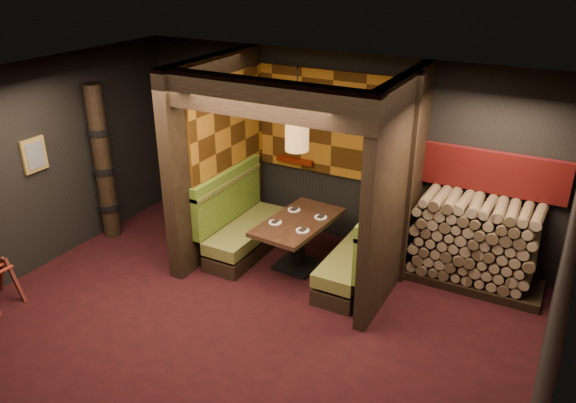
# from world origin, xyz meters

# --- Properties ---
(floor) EXTENTS (6.50, 5.50, 0.02)m
(floor) POSITION_xyz_m (0.00, 0.00, -0.01)
(floor) COLOR black
(floor) RESTS_ON ground
(ceiling) EXTENTS (6.50, 5.50, 0.02)m
(ceiling) POSITION_xyz_m (0.00, 0.00, 2.86)
(ceiling) COLOR black
(ceiling) RESTS_ON ground
(wall_back) EXTENTS (6.50, 0.02, 2.85)m
(wall_back) POSITION_xyz_m (0.00, 2.76, 1.43)
(wall_back) COLOR black
(wall_back) RESTS_ON ground
(wall_front) EXTENTS (6.50, 0.02, 2.85)m
(wall_front) POSITION_xyz_m (0.00, -2.76, 1.43)
(wall_front) COLOR black
(wall_front) RESTS_ON ground
(wall_left) EXTENTS (0.02, 5.50, 2.85)m
(wall_left) POSITION_xyz_m (-3.26, 0.00, 1.43)
(wall_left) COLOR black
(wall_left) RESTS_ON ground
(wall_right) EXTENTS (0.02, 5.50, 2.85)m
(wall_right) POSITION_xyz_m (3.26, 0.00, 1.43)
(wall_right) COLOR black
(wall_right) RESTS_ON ground
(partition_left) EXTENTS (0.20, 2.20, 2.85)m
(partition_left) POSITION_xyz_m (-1.35, 1.65, 1.43)
(partition_left) COLOR black
(partition_left) RESTS_ON floor
(partition_right) EXTENTS (0.15, 2.10, 2.85)m
(partition_right) POSITION_xyz_m (1.30, 1.70, 1.43)
(partition_right) COLOR black
(partition_right) RESTS_ON floor
(header_beam) EXTENTS (2.85, 0.18, 0.44)m
(header_beam) POSITION_xyz_m (-0.02, 0.70, 2.63)
(header_beam) COLOR black
(header_beam) RESTS_ON partition_left
(tapa_back_panel) EXTENTS (2.40, 0.06, 1.55)m
(tapa_back_panel) POSITION_xyz_m (-0.02, 2.71, 1.82)
(tapa_back_panel) COLOR #8C5313
(tapa_back_panel) RESTS_ON wall_back
(tapa_side_panel) EXTENTS (0.04, 1.85, 1.45)m
(tapa_side_panel) POSITION_xyz_m (-1.23, 1.82, 1.85)
(tapa_side_panel) COLOR #8C5313
(tapa_side_panel) RESTS_ON partition_left
(lacquer_shelf) EXTENTS (0.60, 0.12, 0.07)m
(lacquer_shelf) POSITION_xyz_m (-0.60, 2.65, 1.18)
(lacquer_shelf) COLOR #571104
(lacquer_shelf) RESTS_ON wall_back
(booth_bench_left) EXTENTS (0.68, 1.60, 1.14)m
(booth_bench_left) POSITION_xyz_m (-0.96, 1.65, 0.40)
(booth_bench_left) COLOR black
(booth_bench_left) RESTS_ON floor
(booth_bench_right) EXTENTS (0.68, 1.60, 1.14)m
(booth_bench_right) POSITION_xyz_m (0.93, 1.65, 0.40)
(booth_bench_right) COLOR black
(booth_bench_right) RESTS_ON floor
(dining_table) EXTENTS (0.86, 1.45, 0.74)m
(dining_table) POSITION_xyz_m (-0.02, 1.62, 0.50)
(dining_table) COLOR black
(dining_table) RESTS_ON floor
(place_settings) EXTENTS (0.65, 0.69, 0.03)m
(place_settings) POSITION_xyz_m (-0.02, 1.62, 0.75)
(place_settings) COLOR white
(place_settings) RESTS_ON dining_table
(pendant_lamp) EXTENTS (0.31, 0.31, 1.08)m
(pendant_lamp) POSITION_xyz_m (-0.02, 1.57, 1.99)
(pendant_lamp) COLOR olive
(pendant_lamp) RESTS_ON ceiling
(framed_picture) EXTENTS (0.05, 0.36, 0.46)m
(framed_picture) POSITION_xyz_m (-3.22, 0.10, 1.62)
(framed_picture) COLOR olive
(framed_picture) RESTS_ON wall_left
(totem_column) EXTENTS (0.31, 0.31, 2.40)m
(totem_column) POSITION_xyz_m (-3.05, 1.10, 1.19)
(totem_column) COLOR black
(totem_column) RESTS_ON floor
(firewood_stack) EXTENTS (1.73, 0.70, 1.22)m
(firewood_stack) POSITION_xyz_m (2.29, 2.35, 0.61)
(firewood_stack) COLOR black
(firewood_stack) RESTS_ON floor
(mosaic_header) EXTENTS (1.83, 0.10, 0.56)m
(mosaic_header) POSITION_xyz_m (2.29, 2.68, 1.50)
(mosaic_header) COLOR maroon
(mosaic_header) RESTS_ON wall_back
(bay_front_post) EXTENTS (0.08, 0.08, 2.85)m
(bay_front_post) POSITION_xyz_m (1.39, 1.96, 1.43)
(bay_front_post) COLOR black
(bay_front_post) RESTS_ON floor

